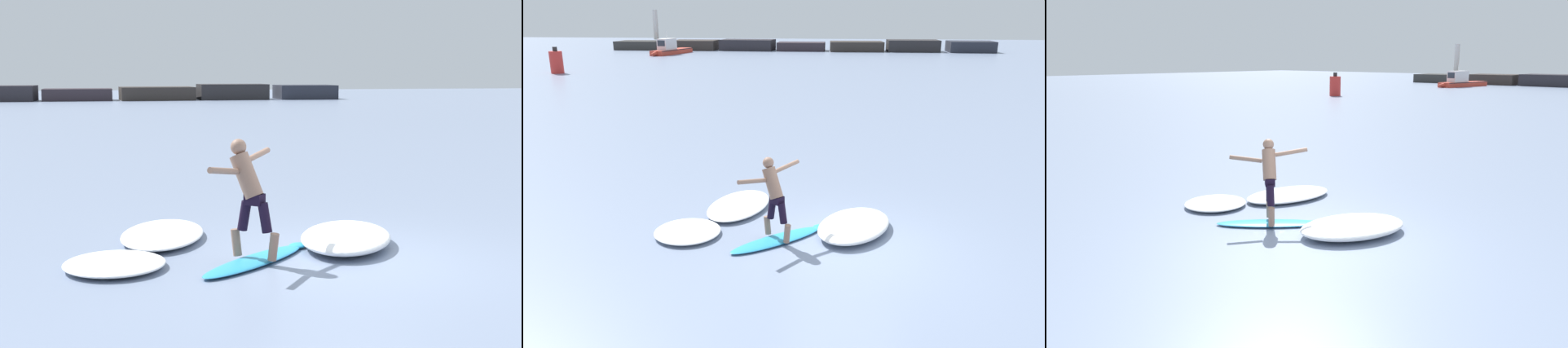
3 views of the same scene
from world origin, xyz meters
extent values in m
plane|color=#7786A2|center=(0.00, 0.00, 0.00)|extent=(200.00, 200.00, 0.00)
cube|color=#31302E|center=(-29.23, 62.00, 0.59)|extent=(7.47, 4.84, 1.18)
cube|color=#332D2A|center=(-21.73, 62.00, 0.66)|extent=(6.20, 4.95, 1.32)
cube|color=#2A282D|center=(-14.23, 62.00, 0.73)|extent=(7.36, 4.43, 1.45)
cube|color=#31292F|center=(-6.73, 62.00, 0.57)|extent=(6.49, 4.05, 1.13)
cube|color=#322C29|center=(0.76, 62.00, 0.63)|extent=(7.30, 4.94, 1.27)
cube|color=#292728|center=(8.26, 62.00, 0.76)|extent=(6.84, 4.13, 1.51)
cube|color=#272A33|center=(15.76, 62.00, 0.70)|extent=(5.85, 4.64, 1.40)
cylinder|color=silver|center=(-27.43, 62.00, 3.40)|extent=(0.70, 0.70, 4.03)
ellipsoid|color=#2E9CC8|center=(-1.46, 0.09, 0.04)|extent=(2.02, 1.92, 0.08)
ellipsoid|color=#2E9CC8|center=(-0.60, 0.88, 0.04)|extent=(0.42, 0.42, 0.07)
ellipsoid|color=#2870B2|center=(-1.46, 0.09, 0.04)|extent=(2.04, 1.94, 0.04)
cone|color=black|center=(-2.15, -0.55, -0.06)|extent=(0.07, 0.07, 0.14)
cone|color=black|center=(-1.94, -0.54, -0.06)|extent=(0.07, 0.07, 0.14)
cone|color=black|center=(-2.12, -0.34, -0.06)|extent=(0.07, 0.07, 0.14)
cylinder|color=#8C6755|center=(-1.70, 0.29, 0.28)|extent=(0.22, 0.21, 0.41)
cylinder|color=black|center=(-1.59, 0.20, 0.70)|extent=(0.27, 0.26, 0.45)
cylinder|color=#8C6755|center=(-1.22, -0.11, 0.28)|extent=(0.22, 0.21, 0.41)
cylinder|color=black|center=(-1.33, -0.02, 0.70)|extent=(0.27, 0.26, 0.45)
cube|color=black|center=(-1.46, 0.09, 0.95)|extent=(0.33, 0.32, 0.16)
cylinder|color=#8C6755|center=(-1.56, 0.17, 1.29)|extent=(0.58, 0.55, 0.71)
sphere|color=#8C6755|center=(-1.66, 0.26, 1.70)|extent=(0.23, 0.23, 0.23)
cylinder|color=#8C6755|center=(-1.94, -0.14, 1.41)|extent=(0.53, 0.58, 0.21)
cylinder|color=#8C6755|center=(-1.32, 0.60, 1.53)|extent=(0.51, 0.59, 0.20)
cube|color=#C73D2B|center=(-22.27, 53.50, 0.30)|extent=(3.09, 7.85, 0.59)
cone|color=#C73D2B|center=(-23.10, 49.21, 0.30)|extent=(0.84, 1.43, 0.59)
cube|color=black|center=(-22.27, 53.50, 0.55)|extent=(3.12, 7.78, 0.08)
cube|color=silver|center=(-22.48, 52.40, 1.26)|extent=(1.73, 2.86, 1.34)
cube|color=#232D38|center=(-22.74, 51.08, 1.42)|extent=(0.99, 0.22, 0.67)
cylinder|color=silver|center=(-22.48, 52.40, 2.38)|extent=(0.06, 0.06, 0.90)
cube|color=black|center=(-21.52, 57.38, 0.33)|extent=(0.41, 0.34, 0.52)
cylinder|color=red|center=(-24.31, 30.68, 0.90)|extent=(1.04, 1.04, 1.80)
cylinder|color=black|center=(-24.31, 30.68, 1.98)|extent=(0.36, 0.36, 0.36)
ellipsoid|color=white|center=(-2.67, 1.89, 0.09)|extent=(1.80, 2.52, 0.18)
ellipsoid|color=white|center=(0.17, 0.82, 0.15)|extent=(2.20, 2.61, 0.31)
ellipsoid|color=white|center=(-3.46, 0.19, 0.08)|extent=(2.03, 2.03, 0.16)
camera|label=1|loc=(-3.42, -10.01, 2.78)|focal=50.00mm
camera|label=2|loc=(-0.07, -9.74, 4.61)|focal=35.00mm
camera|label=3|loc=(5.99, -7.05, 3.47)|focal=35.00mm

